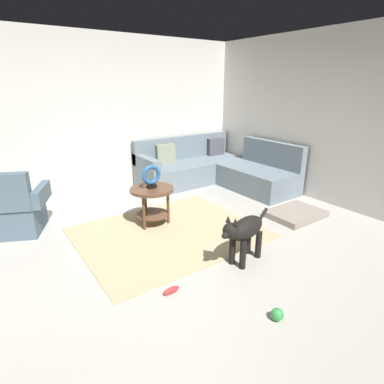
# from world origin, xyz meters

# --- Properties ---
(ground_plane) EXTENTS (6.00, 6.00, 0.10)m
(ground_plane) POSITION_xyz_m (0.00, 0.00, -0.05)
(ground_plane) COLOR #B7B2A8
(wall_back) EXTENTS (6.00, 0.12, 2.70)m
(wall_back) POSITION_xyz_m (0.00, 2.94, 1.35)
(wall_back) COLOR silver
(wall_back) RESTS_ON ground_plane
(wall_right) EXTENTS (0.12, 6.00, 2.70)m
(wall_right) POSITION_xyz_m (2.94, 0.00, 1.35)
(wall_right) COLOR silver
(wall_right) RESTS_ON ground_plane
(area_rug) EXTENTS (2.30, 1.90, 0.01)m
(area_rug) POSITION_xyz_m (0.15, 0.70, 0.01)
(area_rug) COLOR tan
(area_rug) RESTS_ON ground_plane
(sectional_couch) EXTENTS (2.20, 2.25, 0.88)m
(sectional_couch) POSITION_xyz_m (1.99, 2.02, 0.29)
(sectional_couch) COLOR slate
(sectional_couch) RESTS_ON ground_plane
(armchair) EXTENTS (0.98, 0.88, 0.88)m
(armchair) POSITION_xyz_m (-1.50, 1.86, 0.32)
(armchair) COLOR #4C6070
(armchair) RESTS_ON ground_plane
(side_table) EXTENTS (0.60, 0.60, 0.54)m
(side_table) POSITION_xyz_m (0.11, 1.08, 0.42)
(side_table) COLOR brown
(side_table) RESTS_ON ground_plane
(torus_sculpture) EXTENTS (0.28, 0.08, 0.33)m
(torus_sculpture) POSITION_xyz_m (0.11, 1.08, 0.71)
(torus_sculpture) COLOR black
(torus_sculpture) RESTS_ON side_table
(dog_bed_mat) EXTENTS (0.80, 0.60, 0.09)m
(dog_bed_mat) POSITION_xyz_m (1.98, 0.08, 0.04)
(dog_bed_mat) COLOR gray
(dog_bed_mat) RESTS_ON ground_plane
(dog) EXTENTS (0.84, 0.32, 0.63)m
(dog) POSITION_xyz_m (0.46, -0.38, 0.38)
(dog) COLOR black
(dog) RESTS_ON ground_plane
(dog_toy_ball) EXTENTS (0.11, 0.11, 0.11)m
(dog_toy_ball) POSITION_xyz_m (0.06, -1.21, 0.05)
(dog_toy_ball) COLOR green
(dog_toy_ball) RESTS_ON ground_plane
(dog_toy_bone) EXTENTS (0.18, 0.07, 0.06)m
(dog_toy_bone) POSITION_xyz_m (-0.49, -0.39, 0.03)
(dog_toy_bone) COLOR red
(dog_toy_bone) RESTS_ON ground_plane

